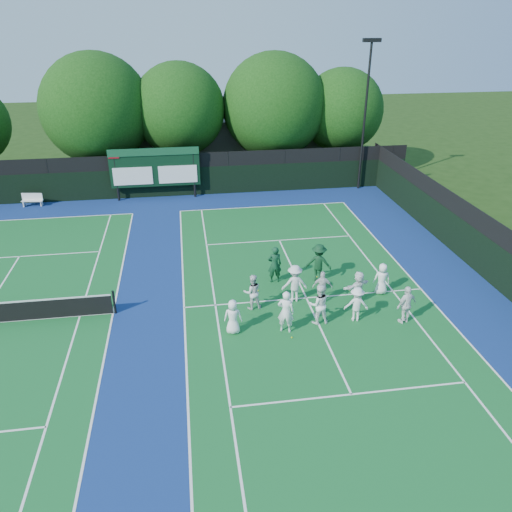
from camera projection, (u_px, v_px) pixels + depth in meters
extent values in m
plane|color=#1A340E|center=(312.00, 310.00, 21.65)|extent=(120.00, 120.00, 0.00)
cube|color=navy|center=(172.00, 309.00, 21.73)|extent=(34.00, 32.00, 0.01)
cube|color=#135D26|center=(306.00, 298.00, 22.53)|extent=(10.97, 23.77, 0.00)
cube|color=white|center=(264.00, 207.00, 33.08)|extent=(10.97, 0.08, 0.00)
cube|color=white|center=(184.00, 307.00, 21.79)|extent=(0.08, 23.77, 0.00)
cube|color=white|center=(421.00, 289.00, 23.26)|extent=(0.08, 23.77, 0.00)
cube|color=white|center=(215.00, 305.00, 21.98)|extent=(0.08, 23.77, 0.00)
cube|color=white|center=(393.00, 291.00, 23.08)|extent=(0.08, 23.77, 0.00)
cube|color=white|center=(351.00, 394.00, 16.85)|extent=(8.23, 0.08, 0.00)
cube|color=white|center=(279.00, 240.00, 28.21)|extent=(8.23, 0.08, 0.00)
cube|color=white|center=(306.00, 298.00, 22.53)|extent=(0.08, 12.80, 0.00)
cube|color=white|center=(43.00, 218.00, 31.21)|extent=(10.97, 0.08, 0.00)
cube|color=white|center=(113.00, 313.00, 21.39)|extent=(0.08, 23.77, 0.00)
cube|color=white|center=(80.00, 316.00, 21.21)|extent=(0.08, 23.77, 0.00)
cube|color=white|center=(19.00, 256.00, 26.34)|extent=(8.23, 0.08, 0.00)
cube|color=black|center=(171.00, 182.00, 34.61)|extent=(34.00, 0.08, 2.00)
cube|color=black|center=(170.00, 161.00, 33.95)|extent=(34.00, 0.05, 1.00)
cube|color=black|center=(495.00, 265.00, 23.30)|extent=(0.08, 32.00, 2.00)
cube|color=black|center=(502.00, 236.00, 22.64)|extent=(0.05, 32.00, 1.00)
cylinder|color=black|center=(116.00, 176.00, 33.44)|extent=(0.16, 0.16, 3.50)
cylinder|color=black|center=(194.00, 172.00, 34.14)|extent=(0.16, 0.16, 3.50)
cube|color=black|center=(155.00, 168.00, 33.59)|extent=(6.00, 0.15, 2.60)
cube|color=#144929|center=(153.00, 152.00, 33.02)|extent=(6.00, 0.05, 0.50)
cube|color=white|center=(133.00, 176.00, 33.52)|extent=(2.60, 0.04, 1.20)
cube|color=white|center=(178.00, 174.00, 33.92)|extent=(2.60, 0.04, 1.20)
cube|color=maroon|center=(113.00, 155.00, 32.71)|extent=(0.70, 0.04, 0.50)
cube|color=#545459|center=(219.00, 140.00, 41.81)|extent=(18.00, 6.00, 4.00)
cylinder|color=black|center=(365.00, 119.00, 34.39)|extent=(0.16, 0.16, 10.00)
cube|color=black|center=(372.00, 40.00, 32.19)|extent=(1.20, 0.30, 0.25)
cylinder|color=black|center=(114.00, 302.00, 21.17)|extent=(0.10, 0.10, 1.10)
cube|color=silver|center=(32.00, 201.00, 33.03)|extent=(1.41, 0.57, 0.05)
cube|color=silver|center=(32.00, 196.00, 33.04)|extent=(1.36, 0.27, 0.46)
cube|color=silver|center=(24.00, 204.00, 33.05)|extent=(0.10, 0.32, 0.36)
cube|color=silver|center=(42.00, 203.00, 33.20)|extent=(0.10, 0.32, 0.36)
cylinder|color=black|center=(104.00, 167.00, 36.93)|extent=(0.44, 0.44, 2.60)
sphere|color=#0F370C|center=(96.00, 109.00, 35.08)|extent=(7.74, 7.74, 7.74)
sphere|color=#0F370C|center=(107.00, 119.00, 35.77)|extent=(5.42, 5.42, 5.42)
cylinder|color=black|center=(183.00, 162.00, 37.65)|extent=(0.44, 0.44, 2.85)
sphere|color=#0F370C|center=(179.00, 109.00, 35.93)|extent=(6.62, 6.62, 6.62)
sphere|color=#0F370C|center=(188.00, 118.00, 36.56)|extent=(4.63, 4.63, 4.63)
cylinder|color=black|center=(273.00, 161.00, 38.65)|extent=(0.44, 0.44, 2.53)
sphere|color=#0F370C|center=(274.00, 106.00, 36.83)|extent=(7.65, 7.65, 7.65)
sphere|color=#0F370C|center=(281.00, 115.00, 37.51)|extent=(5.36, 5.36, 5.36)
cylinder|color=black|center=(338.00, 157.00, 39.33)|extent=(0.44, 0.44, 2.61)
sphere|color=#0F370C|center=(342.00, 110.00, 37.73)|extent=(6.21, 6.21, 6.21)
sphere|color=#0F370C|center=(348.00, 118.00, 38.35)|extent=(4.35, 4.35, 4.35)
sphere|color=#C6D418|center=(292.00, 337.00, 19.75)|extent=(0.07, 0.07, 0.07)
sphere|color=#C6D418|center=(258.00, 291.00, 23.08)|extent=(0.07, 0.07, 0.07)
sphere|color=#C6D418|center=(317.00, 277.00, 24.28)|extent=(0.07, 0.07, 0.07)
sphere|color=#C6D418|center=(349.00, 290.00, 23.11)|extent=(0.07, 0.07, 0.07)
imported|color=white|center=(233.00, 317.00, 19.80)|extent=(0.79, 0.58, 1.49)
imported|color=white|center=(286.00, 312.00, 19.81)|extent=(0.79, 0.65, 1.85)
imported|color=white|center=(319.00, 304.00, 20.39)|extent=(0.87, 0.68, 1.78)
imported|color=white|center=(356.00, 304.00, 20.60)|extent=(1.08, 0.72, 1.55)
imported|color=white|center=(406.00, 305.00, 20.42)|extent=(1.07, 0.74, 1.69)
imported|color=silver|center=(252.00, 292.00, 21.43)|extent=(0.84, 0.69, 1.62)
imported|color=silver|center=(295.00, 283.00, 21.96)|extent=(1.14, 0.66, 1.75)
imported|color=silver|center=(322.00, 287.00, 21.92)|extent=(0.95, 0.59, 1.51)
imported|color=white|center=(358.00, 287.00, 21.87)|extent=(1.48, 0.99, 1.53)
imported|color=white|center=(382.00, 279.00, 22.61)|extent=(0.80, 0.59, 1.50)
imported|color=#103D23|center=(275.00, 265.00, 23.52)|extent=(0.68, 0.46, 1.83)
imported|color=#0E351B|center=(319.00, 263.00, 23.62)|extent=(1.38, 1.07, 1.89)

